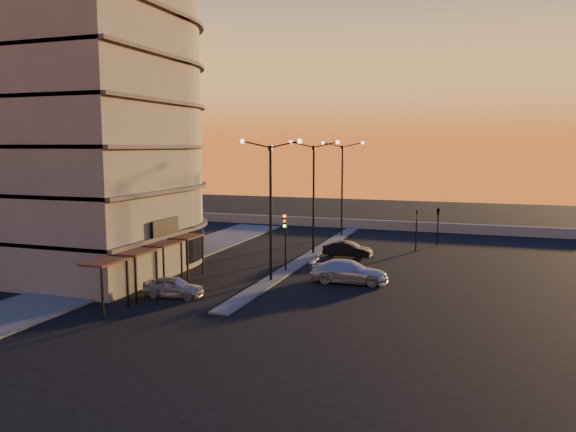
{
  "coord_description": "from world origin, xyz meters",
  "views": [
    {
      "loc": [
        13.13,
        -34.46,
        9.04
      ],
      "look_at": [
        -0.92,
        6.17,
        3.67
      ],
      "focal_mm": 35.0,
      "sensor_mm": 36.0,
      "label": 1
    }
  ],
  "objects_px": {
    "car_wagon": "(349,272)",
    "car_hatchback": "(173,287)",
    "streetlamp_mid": "(314,188)",
    "traffic_light_main": "(285,233)",
    "car_sedan": "(348,249)"
  },
  "relations": [
    {
      "from": "car_wagon",
      "to": "car_hatchback",
      "type": "bearing_deg",
      "value": 123.06
    },
    {
      "from": "car_hatchback",
      "to": "car_wagon",
      "type": "distance_m",
      "value": 11.55
    },
    {
      "from": "streetlamp_mid",
      "to": "traffic_light_main",
      "type": "height_order",
      "value": "streetlamp_mid"
    },
    {
      "from": "streetlamp_mid",
      "to": "car_sedan",
      "type": "distance_m",
      "value": 5.78
    },
    {
      "from": "streetlamp_mid",
      "to": "traffic_light_main",
      "type": "distance_m",
      "value": 7.62
    },
    {
      "from": "car_hatchback",
      "to": "car_sedan",
      "type": "distance_m",
      "value": 16.93
    },
    {
      "from": "streetlamp_mid",
      "to": "traffic_light_main",
      "type": "xyz_separation_m",
      "value": [
        0.0,
        -7.13,
        -2.7
      ]
    },
    {
      "from": "car_sedan",
      "to": "car_wagon",
      "type": "relative_size",
      "value": 0.77
    },
    {
      "from": "car_sedan",
      "to": "car_hatchback",
      "type": "bearing_deg",
      "value": 157.97
    },
    {
      "from": "car_hatchback",
      "to": "car_wagon",
      "type": "height_order",
      "value": "car_wagon"
    },
    {
      "from": "car_sedan",
      "to": "car_wagon",
      "type": "bearing_deg",
      "value": -163.23
    },
    {
      "from": "car_sedan",
      "to": "car_wagon",
      "type": "height_order",
      "value": "car_wagon"
    },
    {
      "from": "car_hatchback",
      "to": "car_wagon",
      "type": "relative_size",
      "value": 0.71
    },
    {
      "from": "traffic_light_main",
      "to": "car_sedan",
      "type": "relative_size",
      "value": 1.08
    },
    {
      "from": "car_wagon",
      "to": "streetlamp_mid",
      "type": "bearing_deg",
      "value": 26.39
    }
  ]
}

